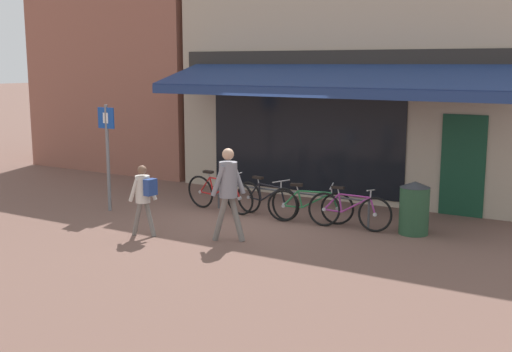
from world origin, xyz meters
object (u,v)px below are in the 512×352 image
at_px(bicycle_purple, 349,210).
at_px(pedestrian_child, 144,192).
at_px(bicycle_red, 219,194).
at_px(parking_sign, 107,146).
at_px(pedestrian_adult, 228,184).
at_px(bicycle_green, 310,206).
at_px(litter_bin, 414,208).
at_px(bicycle_black, 266,199).

distance_m(bicycle_purple, pedestrian_child, 3.88).
xyz_separation_m(bicycle_red, parking_sign, (-2.06, -1.16, 1.01)).
distance_m(pedestrian_adult, pedestrian_child, 1.59).
xyz_separation_m(bicycle_green, litter_bin, (2.01, 0.27, 0.14)).
bearing_deg(pedestrian_adult, pedestrian_child, 17.96).
bearing_deg(pedestrian_child, bicycle_black, -109.44).
height_order(bicycle_red, pedestrian_adult, pedestrian_adult).
relative_size(pedestrian_child, litter_bin, 1.34).
height_order(litter_bin, parking_sign, parking_sign).
bearing_deg(bicycle_purple, bicycle_green, 175.65).
relative_size(pedestrian_adult, parking_sign, 0.74).
distance_m(bicycle_red, bicycle_purple, 2.94).
bearing_deg(litter_bin, bicycle_purple, -167.81).
height_order(bicycle_red, bicycle_black, bicycle_red).
distance_m(bicycle_green, litter_bin, 2.03).
distance_m(litter_bin, parking_sign, 6.43).
bearing_deg(pedestrian_child, bicycle_purple, -135.51).
relative_size(bicycle_red, bicycle_green, 1.10).
height_order(bicycle_purple, pedestrian_adult, pedestrian_adult).
bearing_deg(bicycle_black, litter_bin, 16.23).
bearing_deg(bicycle_purple, pedestrian_child, -145.97).
bearing_deg(parking_sign, bicycle_red, 29.36).
distance_m(bicycle_purple, litter_bin, 1.22).
distance_m(bicycle_red, pedestrian_adult, 2.41).
height_order(bicycle_red, bicycle_green, bicycle_red).
xyz_separation_m(bicycle_red, pedestrian_adult, (1.45, -1.82, 0.64)).
relative_size(bicycle_red, pedestrian_adult, 1.09).
relative_size(bicycle_purple, litter_bin, 1.69).
xyz_separation_m(bicycle_red, bicycle_black, (1.09, 0.12, -0.02)).
bearing_deg(pedestrian_adult, bicycle_purple, -129.60).
bearing_deg(parking_sign, pedestrian_child, -30.44).
xyz_separation_m(pedestrian_adult, litter_bin, (2.67, 2.17, -0.53)).
xyz_separation_m(bicycle_purple, pedestrian_child, (-2.97, -2.45, 0.47)).
relative_size(bicycle_green, pedestrian_child, 1.26).
relative_size(bicycle_purple, pedestrian_child, 1.27).
xyz_separation_m(pedestrian_adult, pedestrian_child, (-1.49, -0.53, -0.20)).
xyz_separation_m(bicycle_purple, pedestrian_adult, (-1.49, -1.91, 0.67)).
height_order(pedestrian_child, parking_sign, parking_sign).
xyz_separation_m(bicycle_purple, parking_sign, (-5.00, -1.26, 1.04)).
height_order(pedestrian_adult, parking_sign, parking_sign).
height_order(pedestrian_adult, pedestrian_child, pedestrian_adult).
bearing_deg(bicycle_red, bicycle_black, 13.23).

